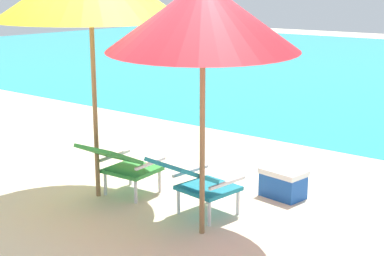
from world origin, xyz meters
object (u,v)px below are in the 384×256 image
at_px(beach_umbrella_right, 203,16).
at_px(lounge_chair_right, 196,180).
at_px(lounge_chair_left, 122,163).
at_px(cooler_box, 283,183).

bearing_deg(beach_umbrella_right, lounge_chair_right, 137.10).
distance_m(lounge_chair_left, cooler_box, 1.78).
height_order(beach_umbrella_right, cooler_box, beach_umbrella_right).
distance_m(lounge_chair_right, beach_umbrella_right, 1.66).
relative_size(lounge_chair_left, lounge_chair_right, 0.97).
distance_m(lounge_chair_right, cooler_box, 1.16).
bearing_deg(lounge_chair_right, lounge_chair_left, -177.37).
bearing_deg(lounge_chair_left, lounge_chair_right, 2.63).
xyz_separation_m(lounge_chair_right, cooler_box, (0.38, 1.07, -0.24)).
distance_m(beach_umbrella_right, cooler_box, 2.28).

